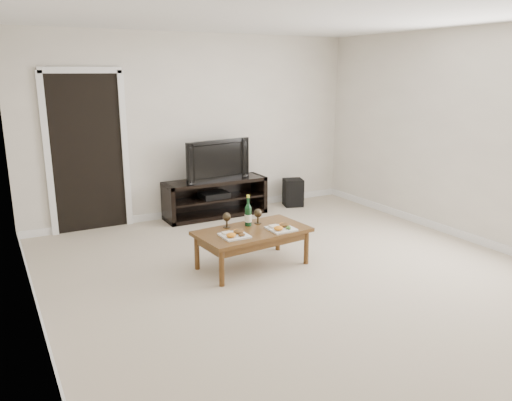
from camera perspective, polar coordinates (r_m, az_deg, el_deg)
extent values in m
plane|color=#C2B19C|center=(5.27, 5.18, -8.71)|extent=(5.50, 5.50, 0.00)
cube|color=silver|center=(7.34, -6.87, 8.40)|extent=(5.00, 0.04, 2.60)
cube|color=white|center=(4.87, 5.93, 20.89)|extent=(5.00, 5.50, 0.04)
cube|color=black|center=(6.91, -18.71, 5.05)|extent=(0.90, 0.02, 2.05)
cube|color=black|center=(7.33, -4.66, 0.30)|extent=(1.51, 0.45, 0.55)
imported|color=black|center=(7.21, -4.75, 4.69)|extent=(1.03, 0.27, 0.59)
cube|color=black|center=(7.30, -4.82, 0.64)|extent=(0.41, 0.31, 0.08)
cube|color=black|center=(7.92, 4.26, 0.93)|extent=(0.36, 0.36, 0.43)
cube|color=#563417|center=(5.45, -0.42, -5.47)|extent=(1.25, 0.75, 0.42)
cube|color=white|center=(5.16, -2.48, -3.77)|extent=(0.27, 0.27, 0.07)
cube|color=white|center=(5.38, 2.88, -2.99)|extent=(0.27, 0.27, 0.07)
cylinder|color=#0E3317|center=(5.47, -0.90, -1.14)|extent=(0.07, 0.07, 0.35)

